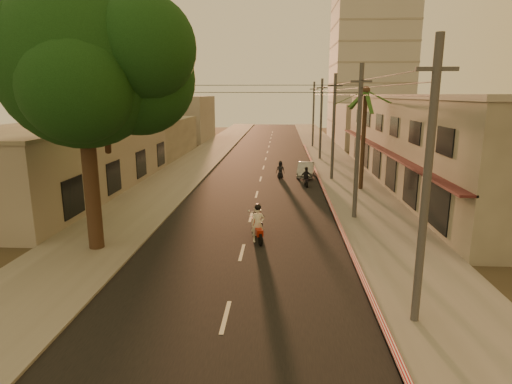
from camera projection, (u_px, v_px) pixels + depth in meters
ground at (238, 270)px, 18.21m from camera, size 160.00×160.00×0.00m
road at (261, 179)px, 37.67m from camera, size 10.00×140.00×0.02m
sidewalk_right at (346, 179)px, 37.23m from camera, size 5.00×140.00×0.12m
sidewalk_left at (177, 177)px, 38.10m from camera, size 5.00×140.00×0.12m
curb_stripe at (324, 191)px, 32.49m from camera, size 0.20×60.00×0.20m
shophouse_row at (434, 141)px, 34.11m from camera, size 8.80×34.20×7.30m
left_building at (71, 158)px, 32.07m from camera, size 8.20×24.20×5.20m
distant_tower at (371, 52)px, 68.65m from camera, size 12.10×12.10×28.00m
broadleaf_tree at (91, 67)px, 18.79m from camera, size 9.60×8.70×12.10m
palm_tree at (366, 96)px, 31.72m from camera, size 5.00×5.00×8.20m
utility_poles at (334, 104)px, 35.86m from camera, size 1.20×48.26×9.00m
filler_right at (368, 125)px, 60.52m from camera, size 8.00×14.00×6.00m
filler_left_near at (151, 138)px, 51.62m from camera, size 8.00×14.00×4.40m
filler_left_far at (184, 118)px, 68.85m from camera, size 8.00×14.00×7.00m
scooter_red at (258, 225)px, 21.48m from camera, size 1.00×1.96×1.98m
scooter_mid_a at (258, 219)px, 23.15m from camera, size 1.06×1.54×1.57m
scooter_mid_b at (306, 178)px, 34.51m from camera, size 0.96×1.65×1.62m
scooter_far_a at (280, 171)px, 37.73m from camera, size 0.78×1.64×1.60m
parked_car at (306, 170)px, 38.56m from camera, size 2.23×4.29×1.32m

